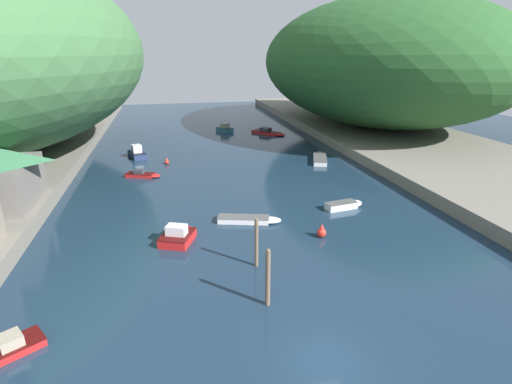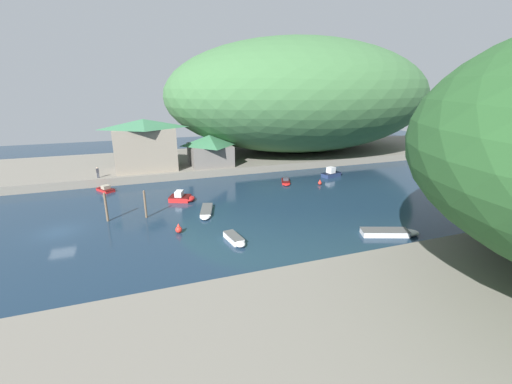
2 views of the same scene
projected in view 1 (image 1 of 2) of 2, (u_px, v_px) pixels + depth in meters
name	position (u px, v px, depth m)	size (l,w,h in m)	color
water_surface	(227.00, 173.00, 45.66)	(130.00, 130.00, 0.00)	#192D42
right_bank	(440.00, 155.00, 51.16)	(22.00, 120.00, 1.28)	slate
hillside_right	(381.00, 62.00, 65.33)	(36.97, 51.76, 20.30)	#285628
boat_small_dinghy	(136.00, 153.00, 52.64)	(2.82, 4.50, 1.68)	navy
boat_open_rowboat	(251.00, 220.00, 32.72)	(5.34, 2.62, 0.46)	white
boat_moored_right	(224.00, 129.00, 68.98)	(3.08, 4.00, 1.44)	teal
boat_red_skiff	(2.00, 351.00, 18.37)	(3.76, 3.09, 0.91)	red
boat_navy_launch	(143.00, 174.00, 44.39)	(4.07, 2.54, 0.82)	red
boat_yellow_tender	(179.00, 235.00, 29.55)	(3.15, 3.85, 1.38)	red
boat_far_right_bank	(345.00, 205.00, 35.59)	(3.67, 1.63, 0.61)	white
boat_white_cruiser	(320.00, 158.00, 51.04)	(3.50, 6.19, 0.60)	white
boat_mid_channel	(269.00, 132.00, 66.82)	(5.37, 5.92, 0.98)	red
mooring_post_nearest	(268.00, 277.00, 21.60)	(0.27, 0.27, 3.48)	brown
mooring_post_second	(256.00, 243.00, 25.59)	(0.24, 0.24, 3.38)	brown
channel_buoy_near	(167.00, 162.00, 49.20)	(0.56, 0.56, 0.85)	red
channel_buoy_far	(321.00, 232.00, 30.04)	(0.72, 0.72, 1.07)	red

